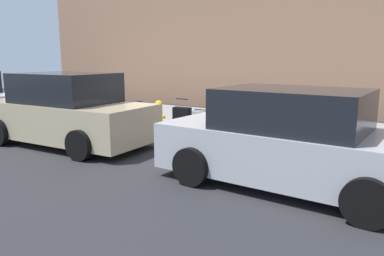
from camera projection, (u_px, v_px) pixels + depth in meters
ground_plane at (169, 142)px, 9.13m from camera, size 40.00×40.00×0.00m
sidewalk_curb at (218, 124)px, 11.18m from camera, size 18.00×5.00×0.14m
suitcase_teal_0 at (293, 134)px, 7.94m from camera, size 0.36×0.26×0.93m
suitcase_maroon_1 at (270, 133)px, 8.16m from camera, size 0.48×0.22×0.79m
suitcase_red_2 at (249, 128)px, 8.51m from camera, size 0.43×0.26×0.71m
suitcase_navy_3 at (230, 128)px, 8.74m from camera, size 0.37×0.26×0.86m
suitcase_olive_4 at (214, 126)px, 9.00m from camera, size 0.35×0.23×0.60m
suitcase_silver_5 at (200, 123)px, 9.28m from camera, size 0.38×0.18×0.66m
suitcase_black_6 at (182, 120)px, 9.47m from camera, size 0.45×0.25×0.91m
fire_hydrant at (159, 114)px, 9.89m from camera, size 0.39×0.21×0.80m
bollard_post at (140, 115)px, 10.07m from camera, size 0.17×0.17×0.78m
parking_meter at (354, 113)px, 7.44m from camera, size 0.12×0.09×1.27m
parked_car_silver_0 at (290, 142)px, 5.85m from camera, size 4.31×2.08×1.59m
parked_car_beige_1 at (67, 112)px, 8.75m from camera, size 4.37×2.19×1.71m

